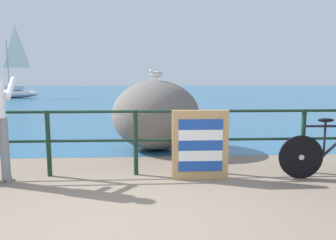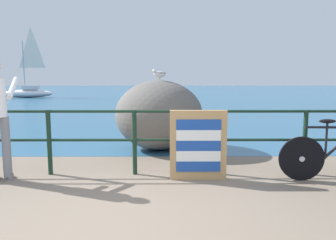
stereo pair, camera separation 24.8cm
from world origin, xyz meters
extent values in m
cube|color=#756656|center=(0.00, 20.00, -0.05)|extent=(120.00, 120.00, 0.10)
cube|color=#285B7F|center=(0.00, 47.81, 0.00)|extent=(120.00, 90.00, 0.01)
cylinder|color=black|center=(-1.34, 1.67, 0.51)|extent=(0.07, 0.07, 1.02)
cylinder|color=black|center=(0.00, 1.67, 0.51)|extent=(0.07, 0.07, 1.02)
cylinder|color=black|center=(1.34, 1.67, 0.51)|extent=(0.07, 0.07, 1.02)
cylinder|color=black|center=(2.67, 1.67, 0.51)|extent=(0.07, 0.07, 1.02)
cylinder|color=black|center=(0.00, 1.67, 1.00)|extent=(8.01, 0.04, 0.04)
cylinder|color=black|center=(0.00, 1.67, 0.55)|extent=(8.01, 0.04, 0.04)
cylinder|color=black|center=(2.49, 1.36, 0.33)|extent=(0.66, 0.07, 0.66)
cylinder|color=#B7BCC6|center=(2.49, 1.36, 0.33)|extent=(0.08, 0.06, 0.08)
cylinder|color=black|center=(2.83, 1.34, 0.59)|extent=(0.03, 0.03, 0.53)
ellipsoid|color=black|center=(2.83, 1.34, 0.89)|extent=(0.25, 0.11, 0.06)
cylinder|color=slate|center=(-1.86, 1.40, 0.47)|extent=(0.12, 0.12, 0.95)
ellipsoid|color=#513319|center=(-1.87, 1.45, 0.04)|extent=(0.15, 0.28, 0.08)
cylinder|color=white|center=(-1.83, 1.65, 1.36)|extent=(0.19, 0.52, 0.34)
cube|color=tan|center=(0.97, 1.42, 0.52)|extent=(0.84, 0.09, 1.04)
cube|color=#1E479E|center=(0.97, 1.37, 0.21)|extent=(0.66, 0.01, 0.16)
cube|color=white|center=(0.97, 1.37, 0.36)|extent=(0.66, 0.01, 0.16)
cube|color=#1E479E|center=(0.97, 1.37, 0.52)|extent=(0.66, 0.01, 0.16)
cube|color=white|center=(0.97, 1.37, 0.68)|extent=(0.66, 0.01, 0.16)
cube|color=#1E479E|center=(0.97, 1.37, 0.83)|extent=(0.66, 0.01, 0.16)
ellipsoid|color=#605B56|center=(0.34, 3.50, 0.74)|extent=(1.87, 1.82, 1.48)
cylinder|color=gold|center=(0.36, 3.46, 1.51)|extent=(0.01, 0.01, 0.06)
cylinder|color=gold|center=(0.35, 3.50, 1.51)|extent=(0.01, 0.01, 0.06)
ellipsoid|color=white|center=(0.36, 3.48, 1.60)|extent=(0.28, 0.18, 0.13)
ellipsoid|color=#9E9EA3|center=(0.38, 3.48, 1.63)|extent=(0.26, 0.18, 0.06)
sphere|color=white|center=(0.24, 3.45, 1.67)|extent=(0.08, 0.08, 0.08)
cone|color=gold|center=(0.19, 3.43, 1.67)|extent=(0.05, 0.04, 0.02)
ellipsoid|color=white|center=(-11.77, 24.14, 0.36)|extent=(4.46, 1.53, 0.70)
cube|color=silver|center=(-11.47, 24.15, 0.89)|extent=(1.34, 0.87, 0.36)
cylinder|color=#B2B2B7|center=(-11.97, 24.13, 2.81)|extent=(0.10, 0.10, 4.20)
pyramid|color=white|center=(-11.22, 24.17, 4.38)|extent=(1.60, 0.14, 3.57)
camera|label=1|loc=(0.25, -3.04, 1.47)|focal=32.81mm
camera|label=2|loc=(0.50, -3.04, 1.47)|focal=32.81mm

